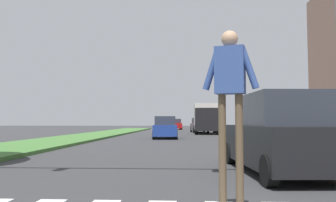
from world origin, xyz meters
name	(u,v)px	position (x,y,z in m)	size (l,w,h in m)	color
ground_plane	(175,138)	(0.00, 30.00, 0.00)	(140.00, 140.00, 0.00)	#38383A
median_strip	(76,138)	(-7.07, 28.00, 0.07)	(4.12, 64.00, 0.15)	#477A38
sidewalk_right	(287,139)	(7.84, 28.00, 0.07)	(3.00, 64.00, 0.15)	#9E9991
street_lamp_right	(336,44)	(7.25, 18.56, 4.59)	(1.02, 0.24, 7.50)	slate
pedestrian_performer	(230,93)	(1.41, 8.26, 1.66)	(0.74, 0.34, 2.49)	brown
suv_crossing	(280,136)	(3.18, 12.45, 0.93)	(2.28, 4.73, 1.97)	black
sedan_midblock	(165,128)	(-0.75, 29.43, 0.77)	(1.99, 4.42, 1.65)	navy
sedan_distant	(199,126)	(2.34, 43.49, 0.78)	(2.07, 4.35, 1.69)	#474C51
sedan_far_horizon	(176,125)	(-0.80, 56.97, 0.77)	(2.12, 4.20, 1.66)	maroon
truck_box_delivery	(206,118)	(2.85, 39.11, 1.63)	(2.40, 6.20, 3.10)	black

